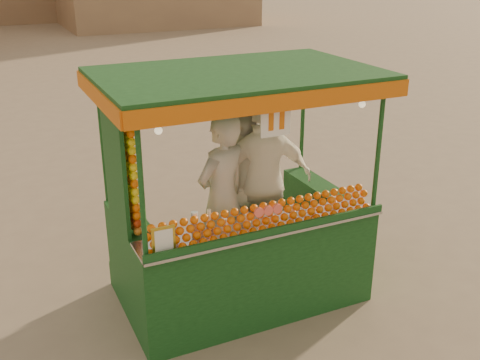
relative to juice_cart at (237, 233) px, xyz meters
name	(u,v)px	position (x,y,z in m)	size (l,w,h in m)	color
ground	(202,298)	(-0.33, 0.17, -0.78)	(90.00, 90.00, 0.00)	#736152
juice_cart	(237,233)	(0.00, 0.00, 0.00)	(2.64, 1.71, 2.40)	#0F3914
vendor_left	(222,198)	(-0.10, 0.13, 0.36)	(0.74, 0.63, 1.73)	beige
vendor_middle	(239,183)	(0.26, 0.50, 0.32)	(0.94, 0.83, 1.64)	silver
vendor_right	(264,181)	(0.44, 0.26, 0.40)	(1.12, 0.62, 1.80)	white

